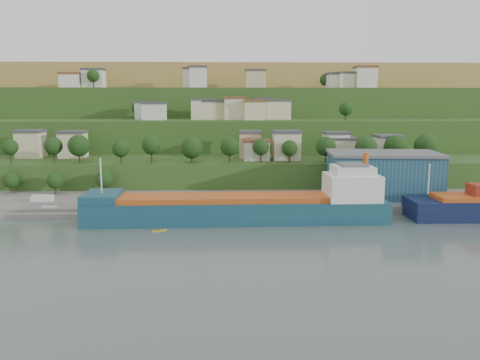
{
  "coord_description": "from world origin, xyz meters",
  "views": [
    {
      "loc": [
        1.26,
        -102.55,
        29.01
      ],
      "look_at": [
        5.05,
        15.0,
        9.3
      ],
      "focal_mm": 35.0,
      "sensor_mm": 36.0,
      "label": 1
    }
  ],
  "objects_px": {
    "cargo_ship_near": "(246,209)",
    "caravan": "(42,200)",
    "warehouse": "(383,174)",
    "kayak_orange": "(191,226)"
  },
  "relations": [
    {
      "from": "cargo_ship_near",
      "to": "kayak_orange",
      "type": "distance_m",
      "value": 14.5
    },
    {
      "from": "warehouse",
      "to": "caravan",
      "type": "bearing_deg",
      "value": -171.06
    },
    {
      "from": "cargo_ship_near",
      "to": "caravan",
      "type": "height_order",
      "value": "cargo_ship_near"
    },
    {
      "from": "caravan",
      "to": "kayak_orange",
      "type": "height_order",
      "value": "caravan"
    },
    {
      "from": "caravan",
      "to": "warehouse",
      "type": "bearing_deg",
      "value": 4.53
    },
    {
      "from": "cargo_ship_near",
      "to": "warehouse",
      "type": "height_order",
      "value": "cargo_ship_near"
    },
    {
      "from": "kayak_orange",
      "to": "cargo_ship_near",
      "type": "bearing_deg",
      "value": 20.56
    },
    {
      "from": "warehouse",
      "to": "caravan",
      "type": "xyz_separation_m",
      "value": [
        -95.45,
        -5.03,
        -5.93
      ]
    },
    {
      "from": "caravan",
      "to": "kayak_orange",
      "type": "bearing_deg",
      "value": -24.51
    },
    {
      "from": "kayak_orange",
      "to": "caravan",
      "type": "bearing_deg",
      "value": 151.65
    }
  ]
}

